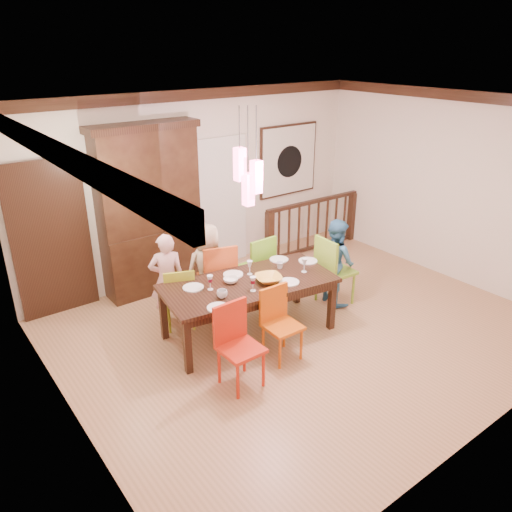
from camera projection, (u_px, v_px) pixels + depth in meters
floor at (303, 329)px, 6.68m from camera, size 6.00×6.00×0.00m
ceiling at (312, 104)px, 5.53m from camera, size 6.00×6.00×0.00m
wall_back at (201, 184)px, 7.94m from camera, size 6.00×0.00×6.00m
wall_left at (58, 296)px, 4.45m from camera, size 0.00×5.00×5.00m
wall_right at (449, 187)px, 7.77m from camera, size 0.00×5.00×5.00m
crown_molding at (312, 112)px, 5.56m from camera, size 6.00×5.00×0.16m
panel_door at (51, 242)px, 6.73m from camera, size 1.04×0.07×2.24m
white_doorway at (221, 205)px, 8.27m from camera, size 0.97×0.05×2.22m
painting at (289, 160)px, 8.85m from camera, size 1.25×0.06×1.25m
pendant_cluster at (248, 176)px, 5.76m from camera, size 0.27×0.21×1.14m
dining_table at (249, 287)px, 6.33m from camera, size 2.31×1.30×0.75m
chair_far_left at (179, 292)px, 6.57m from camera, size 0.52×0.52×0.87m
chair_far_mid at (217, 272)px, 6.92m from camera, size 0.59×0.59×1.04m
chair_far_right at (255, 263)px, 7.27m from camera, size 0.46×0.46×1.00m
chair_near_left at (241, 343)px, 5.39m from camera, size 0.44×0.44×0.96m
chair_near_mid at (283, 321)px, 5.88m from camera, size 0.41×0.41×0.89m
chair_end_right at (336, 265)px, 7.14m from camera, size 0.50×0.50×1.03m
china_hutch at (150, 210)px, 7.31m from camera, size 1.60×0.46×2.52m
balustrade at (313, 224)px, 9.01m from camera, size 2.09×0.15×0.96m
person_far_left at (167, 279)px, 6.61m from camera, size 0.55×0.45×1.28m
person_far_mid at (208, 269)px, 6.88m from camera, size 0.71×0.53×1.30m
person_end_right at (336, 261)px, 7.17m from camera, size 0.58×0.69×1.27m
serving_bowl at (269, 279)px, 6.28m from camera, size 0.43×0.43×0.08m
small_bowl at (231, 280)px, 6.26m from camera, size 0.21×0.21×0.06m
cup_left at (222, 294)px, 5.89m from camera, size 0.16×0.16×0.10m
cup_right at (280, 265)px, 6.65m from camera, size 0.11×0.11×0.09m
plate_far_left at (193, 288)px, 6.13m from camera, size 0.26×0.26×0.01m
plate_far_mid at (233, 274)px, 6.47m from camera, size 0.26×0.26×0.01m
plate_far_right at (279, 259)px, 6.92m from camera, size 0.26×0.26×0.01m
plate_near_left at (218, 308)px, 5.67m from camera, size 0.26×0.26×0.01m
plate_near_mid at (289, 282)px, 6.27m from camera, size 0.26×0.26×0.01m
plate_end_right at (308, 261)px, 6.87m from camera, size 0.26×0.26×0.01m
wine_glass_a at (210, 283)px, 6.06m from camera, size 0.08×0.08×0.19m
wine_glass_b at (250, 268)px, 6.46m from camera, size 0.08×0.08×0.19m
wine_glass_c at (253, 284)px, 6.03m from camera, size 0.08×0.08×0.19m
wine_glass_d at (304, 265)px, 6.53m from camera, size 0.08×0.08×0.19m
napkin at (269, 293)px, 6.00m from camera, size 0.18×0.14×0.01m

